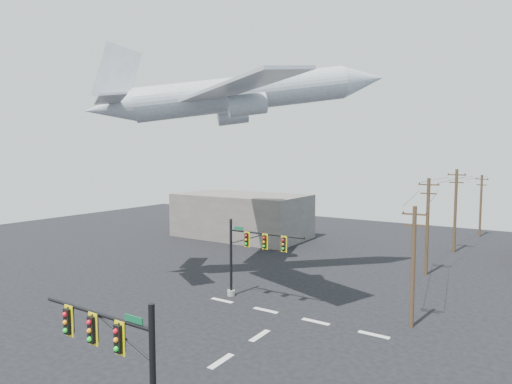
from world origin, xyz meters
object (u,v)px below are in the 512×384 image
Objects in this scene: signal_mast_near at (122,372)px; utility_pole_d at (481,204)px; signal_mast_far at (248,255)px; utility_pole_c at (455,209)px; utility_pole_b at (427,225)px; utility_pole_a at (413,264)px; airliner at (241,95)px.

utility_pole_d reaches higher than signal_mast_near.
signal_mast_far is 0.70× the size of utility_pole_c.
signal_mast_far is 0.74× the size of utility_pole_b.
utility_pole_a is at bearing -66.15° from utility_pole_d.
signal_mast_near is at bearing -110.70° from utility_pole_a.
utility_pole_b is (10.35, 15.05, 1.25)m from signal_mast_far.
utility_pole_c is (4.71, 44.83, 1.53)m from signal_mast_near.
signal_mast_far is 13.73m from airliner.
utility_pole_d is (1.57, 12.62, -0.56)m from utility_pole_c.
signal_mast_near is 26.41m from airliner.
airliner is at bearing 130.57° from signal_mast_far.
signal_mast_near is at bearing -93.66° from utility_pole_c.
utility_pole_c is at bearing 88.25° from utility_pole_a.
utility_pole_a is at bearing -50.62° from airliner.
utility_pole_b reaches higher than utility_pole_a.
signal_mast_far is at bearing -123.56° from utility_pole_b.
airliner reaches higher than utility_pole_d.
signal_mast_far is 41.81m from utility_pole_d.
utility_pole_b is 0.41× the size of airliner.
utility_pole_c is at bearing 67.77° from signal_mast_far.
utility_pole_c is at bearing 84.01° from signal_mast_near.
utility_pole_c is at bearing 16.76° from airliner.
signal_mast_far is 0.31× the size of airliner.
utility_pole_b is 12.18m from utility_pole_c.
utility_pole_b reaches higher than signal_mast_near.
signal_mast_far is 12.20m from utility_pole_a.
utility_pole_a is 13.86m from utility_pole_b.
utility_pole_b is 24.89m from utility_pole_d.
utility_pole_a is at bearing 6.21° from signal_mast_far.
utility_pole_b is 0.94× the size of utility_pole_c.
airliner is at bearing -137.78° from utility_pole_b.
signal_mast_near is at bearing -71.53° from utility_pole_d.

